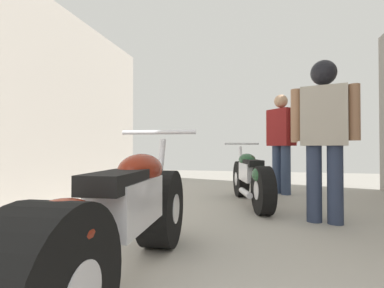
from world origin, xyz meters
TOP-DOWN VIEW (x-y plane):
  - ground_plane at (0.00, 3.10)m, footprint 14.87×14.87m
  - garage_partition_left at (-2.65, 3.10)m, footprint 0.08×6.82m
  - motorcycle_maroon_cruiser at (-0.43, 1.72)m, footprint 0.61×2.06m
  - motorcycle_black_naked at (0.20, 4.42)m, footprint 0.77×1.92m
  - mechanic_in_blue at (0.70, 5.56)m, footprint 0.56×0.61m
  - mechanic_with_helmet at (1.01, 3.58)m, footprint 0.70×0.36m

SIDE VIEW (x-z plane):
  - ground_plane at x=0.00m, z-range 0.00..0.00m
  - motorcycle_black_naked at x=0.20m, z-range -0.07..0.84m
  - motorcycle_maroon_cruiser at x=-0.43m, z-range -0.09..0.87m
  - mechanic_in_blue at x=0.70m, z-range 0.12..1.89m
  - mechanic_with_helmet at x=1.01m, z-range 0.18..1.95m
  - garage_partition_left at x=-2.65m, z-range 0.00..2.98m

